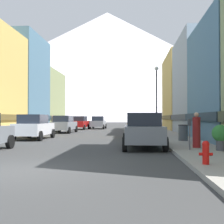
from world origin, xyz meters
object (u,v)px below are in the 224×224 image
object	(u,v)px
car_right_2	(138,124)
car_right_3	(137,123)
parking_meter_near	(190,130)
streetlamp_right	(157,90)
fire_hydrant_near	(206,152)
trash_bin_right	(183,133)
car_left_3	(80,123)
potted_plant_0	(221,135)
car_right_0	(143,130)
car_left_2	(64,124)
pedestrian_0	(53,123)
pedestrian_1	(196,131)
car_driving_0	(98,122)
car_left_1	(34,127)
car_right_1	(139,126)

from	to	relation	value
car_right_2	car_right_3	bearing A→B (deg)	89.98
parking_meter_near	streetlamp_right	distance (m)	12.96
fire_hydrant_near	streetlamp_right	bearing A→B (deg)	90.34
car_right_3	trash_bin_right	distance (m)	19.04
car_left_3	potted_plant_0	world-z (taller)	car_left_3
car_left_3	car_right_2	world-z (taller)	same
car_right_0	car_left_2	bearing A→B (deg)	116.75
car_left_3	pedestrian_0	size ratio (longest dim) A/B	2.57
pedestrian_1	car_right_3	bearing A→B (deg)	96.05
car_left_3	car_driving_0	size ratio (longest dim) A/B	1.02
car_right_2	fire_hydrant_near	world-z (taller)	car_right_2
car_left_2	streetlamp_right	distance (m)	10.64
car_left_1	car_right_1	world-z (taller)	same
car_right_3	car_driving_0	xyz separation A→B (m)	(-5.40, 4.69, 0.00)
fire_hydrant_near	pedestrian_1	bearing A→B (deg)	80.98
car_left_2	car_left_3	distance (m)	9.36
car_right_0	potted_plant_0	xyz separation A→B (m)	(3.20, -2.22, -0.09)
car_right_1	pedestrian_0	bearing A→B (deg)	131.02
pedestrian_0	fire_hydrant_near	bearing A→B (deg)	-65.69
car_right_1	potted_plant_0	world-z (taller)	car_right_1
trash_bin_right	potted_plant_0	xyz separation A→B (m)	(0.65, -5.46, 0.17)
car_left_2	parking_meter_near	xyz separation A→B (m)	(9.55, -17.06, 0.11)
car_left_1	car_driving_0	distance (m)	21.14
car_right_2	parking_meter_near	distance (m)	17.85
car_right_2	trash_bin_right	xyz separation A→B (m)	(2.55, -12.52, -0.26)
fire_hydrant_near	potted_plant_0	distance (m)	4.14
potted_plant_0	streetlamp_right	world-z (taller)	streetlamp_right
car_left_1	car_right_0	size ratio (longest dim) A/B	1.00
fire_hydrant_near	parking_meter_near	bearing A→B (deg)	85.78
car_right_1	car_driving_0	bearing A→B (deg)	106.28
car_right_1	potted_plant_0	xyz separation A→B (m)	(3.20, -10.52, -0.09)
car_right_2	streetlamp_right	size ratio (longest dim) A/B	0.76
car_left_1	potted_plant_0	size ratio (longest dim) A/B	4.02
car_right_2	pedestrian_1	bearing A→B (deg)	-81.68
car_left_2	car_right_2	xyz separation A→B (m)	(7.60, 0.68, 0.00)
pedestrian_0	trash_bin_right	bearing A→B (deg)	-52.83
parking_meter_near	trash_bin_right	size ratio (longest dim) A/B	1.36
car_right_3	streetlamp_right	size ratio (longest dim) A/B	0.75
pedestrian_1	car_right_2	bearing A→B (deg)	98.32
pedestrian_1	car_right_1	bearing A→B (deg)	104.74
car_right_2	streetlamp_right	distance (m)	6.19
streetlamp_right	car_left_3	bearing A→B (deg)	123.51
car_right_0	parking_meter_near	bearing A→B (deg)	-45.43
car_right_2	pedestrian_0	distance (m)	10.85
car_left_1	trash_bin_right	world-z (taller)	car_left_1
car_right_3	car_driving_0	distance (m)	7.16
car_left_1	car_driving_0	world-z (taller)	same
car_right_2	fire_hydrant_near	bearing A→B (deg)	-85.67
car_left_1	trash_bin_right	size ratio (longest dim) A/B	4.52
car_left_2	fire_hydrant_near	xyz separation A→B (m)	(9.25, -21.13, -0.37)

